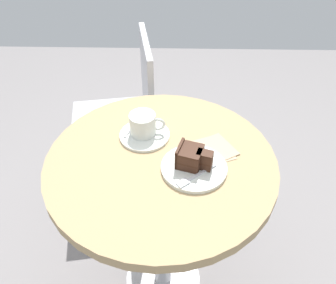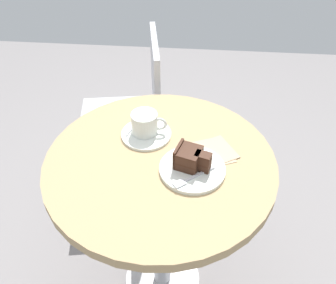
{
  "view_description": "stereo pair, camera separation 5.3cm",
  "coord_description": "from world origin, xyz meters",
  "px_view_note": "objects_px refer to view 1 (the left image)",
  "views": [
    {
      "loc": [
        0.04,
        -0.77,
        1.47
      ],
      "look_at": [
        0.02,
        0.03,
        0.77
      ],
      "focal_mm": 38.0,
      "sensor_mm": 36.0,
      "label": 1
    },
    {
      "loc": [
        0.09,
        -0.77,
        1.47
      ],
      "look_at": [
        0.02,
        0.03,
        0.77
      ],
      "focal_mm": 38.0,
      "sensor_mm": 36.0,
      "label": 2
    }
  ],
  "objects_px": {
    "saucer": "(145,135)",
    "napkin": "(212,150)",
    "coffee_cup": "(143,124)",
    "cafe_chair": "(129,109)",
    "fork": "(193,178)",
    "cake_plate": "(194,168)",
    "teaspoon": "(133,126)",
    "cake_slice": "(192,157)"
  },
  "relations": [
    {
      "from": "cake_plate",
      "to": "cake_slice",
      "type": "bearing_deg",
      "value": 135.84
    },
    {
      "from": "napkin",
      "to": "cake_slice",
      "type": "bearing_deg",
      "value": -131.1
    },
    {
      "from": "cake_plate",
      "to": "cafe_chair",
      "type": "bearing_deg",
      "value": 114.16
    },
    {
      "from": "coffee_cup",
      "to": "teaspoon",
      "type": "height_order",
      "value": "coffee_cup"
    },
    {
      "from": "saucer",
      "to": "cake_slice",
      "type": "distance_m",
      "value": 0.21
    },
    {
      "from": "teaspoon",
      "to": "cafe_chair",
      "type": "height_order",
      "value": "cafe_chair"
    },
    {
      "from": "teaspoon",
      "to": "fork",
      "type": "bearing_deg",
      "value": -120.94
    },
    {
      "from": "cake_plate",
      "to": "cake_slice",
      "type": "distance_m",
      "value": 0.04
    },
    {
      "from": "teaspoon",
      "to": "napkin",
      "type": "height_order",
      "value": "teaspoon"
    },
    {
      "from": "saucer",
      "to": "coffee_cup",
      "type": "relative_size",
      "value": 1.42
    },
    {
      "from": "saucer",
      "to": "cafe_chair",
      "type": "relative_size",
      "value": 0.19
    },
    {
      "from": "teaspoon",
      "to": "cafe_chair",
      "type": "xyz_separation_m",
      "value": [
        -0.08,
        0.43,
        -0.24
      ]
    },
    {
      "from": "cake_slice",
      "to": "coffee_cup",
      "type": "bearing_deg",
      "value": 135.99
    },
    {
      "from": "fork",
      "to": "cake_plate",
      "type": "bearing_deg",
      "value": -134.18
    },
    {
      "from": "cake_plate",
      "to": "cake_slice",
      "type": "xyz_separation_m",
      "value": [
        -0.01,
        0.01,
        0.04
      ]
    },
    {
      "from": "coffee_cup",
      "to": "saucer",
      "type": "bearing_deg",
      "value": -62.92
    },
    {
      "from": "teaspoon",
      "to": "fork",
      "type": "relative_size",
      "value": 0.8
    },
    {
      "from": "cake_plate",
      "to": "cafe_chair",
      "type": "relative_size",
      "value": 0.23
    },
    {
      "from": "coffee_cup",
      "to": "cafe_chair",
      "type": "relative_size",
      "value": 0.14
    },
    {
      "from": "fork",
      "to": "saucer",
      "type": "bearing_deg",
      "value": -89.87
    },
    {
      "from": "teaspoon",
      "to": "napkin",
      "type": "distance_m",
      "value": 0.27
    },
    {
      "from": "cake_plate",
      "to": "napkin",
      "type": "distance_m",
      "value": 0.1
    },
    {
      "from": "saucer",
      "to": "fork",
      "type": "height_order",
      "value": "fork"
    },
    {
      "from": "cake_slice",
      "to": "napkin",
      "type": "xyz_separation_m",
      "value": [
        0.07,
        0.07,
        -0.04
      ]
    },
    {
      "from": "coffee_cup",
      "to": "cake_plate",
      "type": "distance_m",
      "value": 0.22
    },
    {
      "from": "teaspoon",
      "to": "cake_slice",
      "type": "xyz_separation_m",
      "value": [
        0.19,
        -0.18,
        0.03
      ]
    },
    {
      "from": "cake_slice",
      "to": "fork",
      "type": "relative_size",
      "value": 0.94
    },
    {
      "from": "coffee_cup",
      "to": "cafe_chair",
      "type": "bearing_deg",
      "value": 104.23
    },
    {
      "from": "coffee_cup",
      "to": "cafe_chair",
      "type": "xyz_separation_m",
      "value": [
        -0.12,
        0.46,
        -0.28
      ]
    },
    {
      "from": "cake_slice",
      "to": "cafe_chair",
      "type": "distance_m",
      "value": 0.71
    },
    {
      "from": "cake_plate",
      "to": "fork",
      "type": "bearing_deg",
      "value": -96.75
    },
    {
      "from": "coffee_cup",
      "to": "fork",
      "type": "height_order",
      "value": "coffee_cup"
    },
    {
      "from": "cafe_chair",
      "to": "napkin",
      "type": "bearing_deg",
      "value": 22.28
    },
    {
      "from": "cake_plate",
      "to": "fork",
      "type": "distance_m",
      "value": 0.05
    },
    {
      "from": "saucer",
      "to": "teaspoon",
      "type": "distance_m",
      "value": 0.06
    },
    {
      "from": "coffee_cup",
      "to": "cake_plate",
      "type": "bearing_deg",
      "value": -44.02
    },
    {
      "from": "saucer",
      "to": "napkin",
      "type": "relative_size",
      "value": 0.94
    },
    {
      "from": "fork",
      "to": "napkin",
      "type": "height_order",
      "value": "fork"
    },
    {
      "from": "saucer",
      "to": "cake_plate",
      "type": "relative_size",
      "value": 0.84
    },
    {
      "from": "teaspoon",
      "to": "cake_plate",
      "type": "xyz_separation_m",
      "value": [
        0.2,
        -0.18,
        -0.01
      ]
    },
    {
      "from": "coffee_cup",
      "to": "cafe_chair",
      "type": "distance_m",
      "value": 0.55
    },
    {
      "from": "fork",
      "to": "napkin",
      "type": "relative_size",
      "value": 0.68
    }
  ]
}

